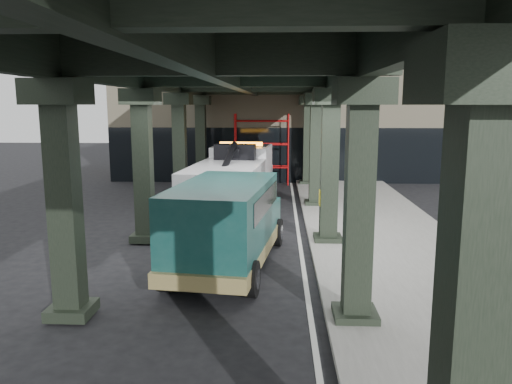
# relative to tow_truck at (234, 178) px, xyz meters

# --- Properties ---
(ground) EXTENTS (90.00, 90.00, 0.00)m
(ground) POSITION_rel_tow_truck_xyz_m (0.91, -6.86, -1.45)
(ground) COLOR black
(ground) RESTS_ON ground
(sidewalk) EXTENTS (5.00, 40.00, 0.15)m
(sidewalk) POSITION_rel_tow_truck_xyz_m (5.41, -4.86, -1.38)
(sidewalk) COLOR gray
(sidewalk) RESTS_ON ground
(lane_stripe) EXTENTS (0.12, 38.00, 0.01)m
(lane_stripe) POSITION_rel_tow_truck_xyz_m (2.61, -4.86, -1.45)
(lane_stripe) COLOR silver
(lane_stripe) RESTS_ON ground
(viaduct) EXTENTS (7.40, 32.00, 6.40)m
(viaduct) POSITION_rel_tow_truck_xyz_m (0.51, -4.86, 4.01)
(viaduct) COLOR black
(viaduct) RESTS_ON ground
(building) EXTENTS (22.00, 10.00, 8.00)m
(building) POSITION_rel_tow_truck_xyz_m (2.91, 13.14, 2.55)
(building) COLOR #C6B793
(building) RESTS_ON ground
(scaffolding) EXTENTS (3.08, 0.88, 4.00)m
(scaffolding) POSITION_rel_tow_truck_xyz_m (0.91, 7.79, 0.65)
(scaffolding) COLOR red
(scaffolding) RESTS_ON ground
(tow_truck) EXTENTS (3.32, 9.27, 2.98)m
(tow_truck) POSITION_rel_tow_truck_xyz_m (0.00, 0.00, 0.00)
(tow_truck) COLOR black
(tow_truck) RESTS_ON ground
(towed_van) EXTENTS (3.08, 6.30, 2.46)m
(towed_van) POSITION_rel_tow_truck_xyz_m (0.48, -7.44, -0.13)
(towed_van) COLOR #12403C
(towed_van) RESTS_ON ground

